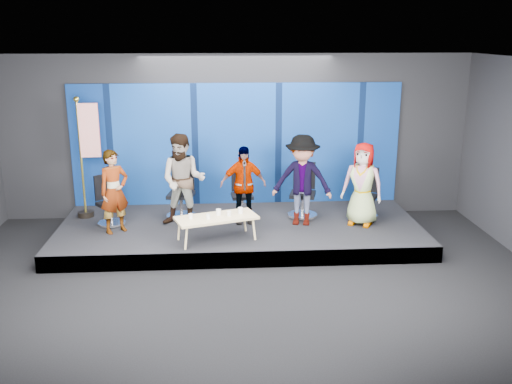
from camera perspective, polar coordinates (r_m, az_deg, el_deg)
ground at (r=9.00m, az=-0.97°, el=-10.18°), size 10.00×10.00×0.00m
room_walls at (r=8.23m, az=-1.04°, el=5.22°), size 10.02×8.02×3.51m
riser at (r=11.25m, az=-1.61°, el=-3.91°), size 7.00×3.00×0.30m
backdrop at (r=12.26m, az=-1.92°, el=4.79°), size 7.00×0.08×2.60m
chair_a at (r=11.44m, az=-14.43°, el=-1.59°), size 0.76×0.76×0.97m
panelist_a at (r=10.85m, az=-13.99°, el=0.04°), size 0.68×0.64×1.57m
chair_b at (r=11.60m, az=-7.44°, el=-0.75°), size 0.71×0.71×1.10m
panelist_b at (r=10.97m, az=-7.29°, el=1.17°), size 0.96×0.80×1.79m
chair_c at (r=11.66m, az=-1.41°, el=-0.80°), size 0.57×0.57×0.94m
panelist_c at (r=11.06m, az=-1.30°, el=0.72°), size 0.92×0.45×1.53m
chair_d at (r=11.59m, az=4.71°, el=-0.70°), size 0.75×0.75×1.09m
panelist_d at (r=10.96m, az=4.63°, el=1.18°), size 1.27×0.91×1.77m
chair_e at (r=11.74m, az=10.86°, el=-0.88°), size 0.77×0.77×1.00m
panelist_e at (r=11.13m, az=10.60°, el=0.78°), size 0.94×0.83×1.62m
coffee_table at (r=10.23m, az=-3.98°, el=-2.66°), size 1.56×1.03×0.44m
mug_a at (r=10.14m, az=-6.55°, el=-2.43°), size 0.08×0.08×0.09m
mug_b at (r=10.09m, az=-4.80°, el=-2.48°), size 0.07×0.07×0.09m
mug_c at (r=10.30m, az=-3.77°, el=-2.01°), size 0.09×0.09×0.11m
mug_d at (r=10.25m, az=-2.71°, el=-2.15°), size 0.07×0.07×0.09m
mug_e at (r=10.36m, az=-1.56°, el=-1.87°), size 0.09×0.09×0.11m
flag_stand at (r=11.78m, az=-16.54°, el=3.62°), size 0.56×0.32×2.43m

